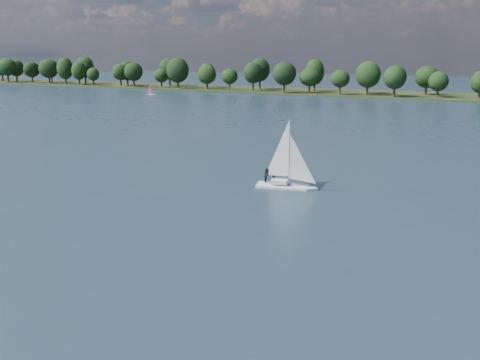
{
  "coord_description": "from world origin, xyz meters",
  "views": [
    {
      "loc": [
        36.05,
        -12.3,
        16.07
      ],
      "look_at": [
        7.17,
        38.2,
        2.5
      ],
      "focal_mm": 40.0,
      "sensor_mm": 36.0,
      "label": 1
    }
  ],
  "objects": [
    {
      "name": "sailboat",
      "position": [
        8.65,
        46.4,
        2.56
      ],
      "size": [
        7.24,
        3.51,
        9.18
      ],
      "rotation": [
        0.0,
        0.0,
        0.23
      ],
      "color": "silver",
      "rests_on": "ground"
    },
    {
      "name": "far_shore",
      "position": [
        0.0,
        212.0,
        0.0
      ],
      "size": [
        660.0,
        40.0,
        1.5
      ],
      "primitive_type": "cube",
      "color": "black",
      "rests_on": "ground"
    },
    {
      "name": "dinghy_pink",
      "position": [
        -109.53,
        166.61,
        1.14
      ],
      "size": [
        3.25,
        2.34,
        4.84
      ],
      "rotation": [
        0.0,
        0.0,
        0.43
      ],
      "color": "white",
      "rests_on": "ground"
    },
    {
      "name": "ground",
      "position": [
        0.0,
        100.0,
        0.0
      ],
      "size": [
        700.0,
        700.0,
        0.0
      ],
      "primitive_type": "plane",
      "color": "#233342",
      "rests_on": "ground"
    },
    {
      "name": "pontoon",
      "position": [
        -199.46,
        194.16,
        0.0
      ],
      "size": [
        4.14,
        2.3,
        0.5
      ],
      "primitive_type": "cube",
      "rotation": [
        0.0,
        0.0,
        0.08
      ],
      "color": "slate",
      "rests_on": "ground"
    },
    {
      "name": "treeline",
      "position": [
        -7.02,
        208.0,
        7.98
      ],
      "size": [
        562.21,
        73.36,
        17.59
      ],
      "color": "black",
      "rests_on": "ground"
    }
  ]
}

